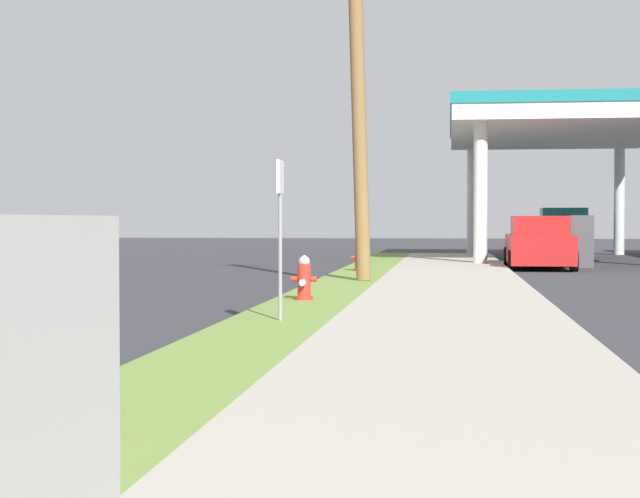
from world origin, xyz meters
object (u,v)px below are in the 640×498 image
Objects in this scene: fire_hydrant_nearest at (66,383)px; street_sign_post at (280,206)px; fire_hydrant_third at (359,258)px; utility_pole_midground at (358,89)px; truck_teal_at_forecourt at (562,233)px; car_red_by_far_pump at (539,245)px; fire_hydrant_second at (304,280)px; car_white_by_near_pump at (555,238)px.

street_sign_post is (0.12, 7.24, 1.19)m from fire_hydrant_nearest.
utility_pole_midground is (0.35, -4.24, 3.89)m from fire_hydrant_third.
street_sign_post is 32.28m from truck_teal_at_forecourt.
truck_teal_at_forecourt reaches higher than car_red_by_far_pump.
utility_pole_midground is at bearing 85.94° from fire_hydrant_second.
fire_hydrant_third is at bearing -111.47° from truck_teal_at_forecourt.
fire_hydrant_second is 9.84m from fire_hydrant_third.
street_sign_post reaches higher than car_red_by_far_pump.
utility_pole_midground reaches higher than car_white_by_near_pump.
car_white_by_near_pump is at bearing -100.14° from truck_teal_at_forecourt.
fire_hydrant_nearest is at bearing -90.97° from street_sign_post.
truck_teal_at_forecourt is (7.01, 31.50, -0.72)m from street_sign_post.
car_red_by_far_pump reaches higher than fire_hydrant_third.
utility_pole_midground is at bearing 88.64° from street_sign_post.
fire_hydrant_nearest is 39.40m from truck_teal_at_forecourt.
street_sign_post is 28.91m from car_white_by_near_pump.
car_white_by_near_pump and car_red_by_far_pump have the same top height.
truck_teal_at_forecourt is (7.15, 18.18, 0.47)m from fire_hydrant_third.
truck_teal_at_forecourt is (0.60, 3.33, 0.19)m from car_white_by_near_pump.
street_sign_post is 18.35m from car_red_by_far_pump.
street_sign_post reaches higher than car_white_by_near_pump.
fire_hydrant_second is 0.35× the size of street_sign_post.
truck_teal_at_forecourt reaches higher than fire_hydrant_second.
street_sign_post is 0.39× the size of truck_teal_at_forecourt.
fire_hydrant_second is at bearing 90.31° from fire_hydrant_nearest.
fire_hydrant_third is 0.16× the size of car_white_by_near_pump.
street_sign_post is (0.14, -13.32, 1.19)m from fire_hydrant_third.
truck_teal_at_forecourt reaches higher than fire_hydrant_nearest.
truck_teal_at_forecourt is at bearing 75.60° from fire_hydrant_second.
fire_hydrant_second is at bearing -104.40° from truck_teal_at_forecourt.
car_red_by_far_pump is (-1.55, -10.50, 0.00)m from car_white_by_near_pump.
truck_teal_at_forecourt is (7.19, 28.02, 0.47)m from fire_hydrant_second.
street_sign_post is (0.18, -3.48, 1.19)m from fire_hydrant_second.
fire_hydrant_nearest is at bearing -101.33° from car_red_by_far_pump.
utility_pole_midground is (0.40, 5.60, 3.89)m from fire_hydrant_second.
fire_hydrant_third is 19.54m from truck_teal_at_forecourt.
fire_hydrant_second is 3.68m from street_sign_post.
truck_teal_at_forecourt is at bearing 81.19° from car_red_by_far_pump.
utility_pole_midground is at bearing -118.44° from car_red_by_far_pump.
fire_hydrant_second is at bearing -90.26° from fire_hydrant_third.
car_white_by_near_pump is at bearing 81.62° from car_red_by_far_pump.
fire_hydrant_nearest is 0.35× the size of street_sign_post.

